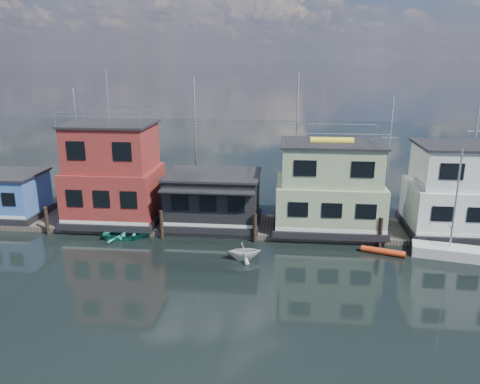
# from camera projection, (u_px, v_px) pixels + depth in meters

# --- Properties ---
(ground) EXTENTS (160.00, 160.00, 0.00)m
(ground) POSITION_uv_depth(u_px,v_px,m) (190.00, 302.00, 26.06)
(ground) COLOR black
(ground) RESTS_ON ground
(dock) EXTENTS (48.00, 5.00, 0.40)m
(dock) POSITION_uv_depth(u_px,v_px,m) (220.00, 225.00, 37.47)
(dock) COLOR #595147
(dock) RESTS_ON ground
(houseboat_blue) EXTENTS (6.40, 4.90, 3.66)m
(houseboat_blue) POSITION_uv_depth(u_px,v_px,m) (4.00, 195.00, 38.63)
(houseboat_blue) COLOR black
(houseboat_blue) RESTS_ON dock
(houseboat_red) EXTENTS (7.40, 5.90, 11.86)m
(houseboat_red) POSITION_uv_depth(u_px,v_px,m) (114.00, 175.00, 37.20)
(houseboat_red) COLOR black
(houseboat_red) RESTS_ON dock
(houseboat_dark) EXTENTS (7.40, 6.10, 4.06)m
(houseboat_dark) POSITION_uv_depth(u_px,v_px,m) (213.00, 198.00, 36.89)
(houseboat_dark) COLOR black
(houseboat_dark) RESTS_ON dock
(houseboat_green) EXTENTS (8.40, 5.90, 7.03)m
(houseboat_green) POSITION_uv_depth(u_px,v_px,m) (329.00, 188.00, 35.74)
(houseboat_green) COLOR black
(houseboat_green) RESTS_ON dock
(houseboat_white) EXTENTS (8.40, 5.90, 6.66)m
(houseboat_white) POSITION_uv_depth(u_px,v_px,m) (465.00, 191.00, 34.79)
(houseboat_white) COLOR black
(houseboat_white) RESTS_ON dock
(pilings) EXTENTS (42.28, 0.28, 2.20)m
(pilings) POSITION_uv_depth(u_px,v_px,m) (210.00, 226.00, 34.58)
(pilings) COLOR #2D2116
(pilings) RESTS_ON ground
(background_masts) EXTENTS (36.40, 0.16, 12.00)m
(background_masts) POSITION_uv_depth(u_px,v_px,m) (282.00, 147.00, 41.28)
(background_masts) COLOR silver
(background_masts) RESTS_ON ground
(day_sailer) EXTENTS (4.99, 2.54, 7.51)m
(day_sailer) POSITION_uv_depth(u_px,v_px,m) (449.00, 251.00, 31.83)
(day_sailer) COLOR beige
(day_sailer) RESTS_ON ground
(dinghy_white) EXTENTS (2.64, 2.39, 1.22)m
(dinghy_white) POSITION_uv_depth(u_px,v_px,m) (244.00, 251.00, 31.42)
(dinghy_white) COLOR silver
(dinghy_white) RESTS_ON ground
(dinghy_teal) EXTENTS (3.78, 2.92, 0.72)m
(dinghy_teal) POSITION_uv_depth(u_px,v_px,m) (127.00, 234.00, 35.13)
(dinghy_teal) COLOR teal
(dinghy_teal) RESTS_ON ground
(red_kayak) EXTENTS (2.97, 1.34, 0.44)m
(red_kayak) POSITION_uv_depth(u_px,v_px,m) (383.00, 251.00, 32.30)
(red_kayak) COLOR red
(red_kayak) RESTS_ON ground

